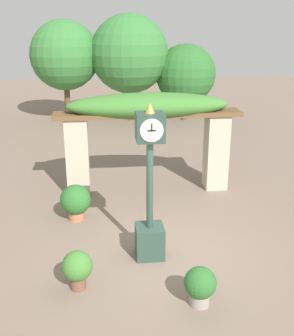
{
  "coord_description": "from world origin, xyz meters",
  "views": [
    {
      "loc": [
        -1.3,
        -7.73,
        4.65
      ],
      "look_at": [
        -0.38,
        0.49,
        1.78
      ],
      "focal_mm": 45.0,
      "sensor_mm": 36.0,
      "label": 1
    }
  ],
  "objects_px": {
    "potted_plant_far_left": "(200,285)",
    "potted_plant_near_right": "(77,268)",
    "potted_plant_near_left": "(76,201)",
    "pedestal_clock": "(150,194)"
  },
  "relations": [
    {
      "from": "potted_plant_far_left",
      "to": "potted_plant_near_right",
      "type": "bearing_deg",
      "value": 161.5
    },
    {
      "from": "potted_plant_near_left",
      "to": "potted_plant_near_right",
      "type": "bearing_deg",
      "value": -86.71
    },
    {
      "from": "pedestal_clock",
      "to": "potted_plant_near_left",
      "type": "bearing_deg",
      "value": 129.75
    },
    {
      "from": "potted_plant_near_left",
      "to": "potted_plant_far_left",
      "type": "distance_m",
      "value": 4.3
    },
    {
      "from": "potted_plant_far_left",
      "to": "potted_plant_near_left",
      "type": "bearing_deg",
      "value": 122.1
    },
    {
      "from": "pedestal_clock",
      "to": "potted_plant_near_left",
      "type": "height_order",
      "value": "pedestal_clock"
    },
    {
      "from": "potted_plant_near_left",
      "to": "potted_plant_far_left",
      "type": "xyz_separation_m",
      "value": [
        2.28,
        -3.64,
        -0.1
      ]
    },
    {
      "from": "pedestal_clock",
      "to": "potted_plant_near_right",
      "type": "relative_size",
      "value": 4.3
    },
    {
      "from": "potted_plant_near_right",
      "to": "potted_plant_far_left",
      "type": "relative_size",
      "value": 1.05
    },
    {
      "from": "potted_plant_far_left",
      "to": "pedestal_clock",
      "type": "bearing_deg",
      "value": 111.53
    }
  ]
}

